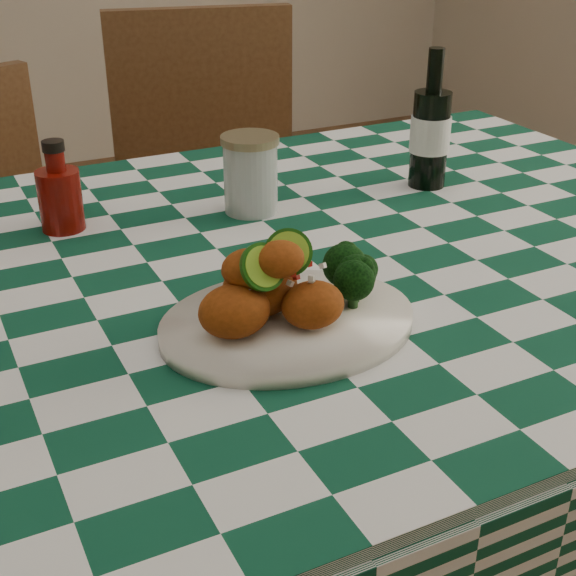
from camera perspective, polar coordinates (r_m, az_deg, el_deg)
name	(u,v)px	position (r m, az deg, el deg)	size (l,w,h in m)	color
dining_table	(242,491)	(1.31, -3.28, -14.21)	(1.66, 1.06, 0.79)	#0D432C
plate	(288,323)	(0.93, 0.00, -2.53)	(0.30, 0.24, 0.02)	white
fried_chicken_pile	(276,281)	(0.90, -0.83, 0.48)	(0.15, 0.11, 0.10)	#8F390D
broccoli_side	(348,275)	(0.96, 4.29, 0.95)	(0.08, 0.08, 0.06)	black
ketchup_bottle	(59,186)	(1.23, -16.01, 7.00)	(0.06, 0.06, 0.14)	#640B05
mason_jar	(251,174)	(1.26, -2.68, 8.10)	(0.09, 0.09, 0.12)	#B2BCBA
beer_bottle	(431,119)	(1.37, 10.16, 11.74)	(0.07, 0.07, 0.23)	black
wooden_chair_left	(11,302)	(1.81, -19.09, -0.92)	(0.41, 0.43, 0.90)	#472814
wooden_chair_right	(220,233)	(1.94, -4.86, 3.91)	(0.45, 0.47, 0.99)	#472814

